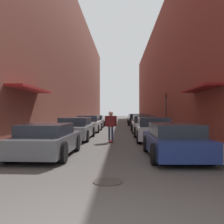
{
  "coord_description": "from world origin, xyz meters",
  "views": [
    {
      "loc": [
        0.36,
        -2.98,
        1.65
      ],
      "look_at": [
        -0.13,
        11.01,
        1.62
      ],
      "focal_mm": 40.0,
      "sensor_mm": 36.0,
      "label": 1
    }
  ],
  "objects": [
    {
      "name": "parked_car_right_2",
      "position": [
        2.17,
        16.74,
        0.63
      ],
      "size": [
        1.96,
        3.97,
        1.32
      ],
      "color": "#B7B7BC",
      "rests_on": "ground"
    },
    {
      "name": "skateboarder",
      "position": [
        -0.18,
        10.37,
        1.02
      ],
      "size": [
        0.63,
        0.78,
        1.66
      ],
      "color": "#B2231E",
      "rests_on": "ground"
    },
    {
      "name": "building_row_right",
      "position": [
        7.11,
        31.02,
        6.91
      ],
      "size": [
        4.9,
        62.04,
        13.83
      ],
      "color": "brown",
      "rests_on": "ground"
    },
    {
      "name": "parked_car_left_3",
      "position": [
        -2.37,
        22.77,
        0.61
      ],
      "size": [
        2.01,
        4.07,
        1.26
      ],
      "color": "gray",
      "rests_on": "ground"
    },
    {
      "name": "ground",
      "position": [
        0.0,
        24.82,
        0.0
      ],
      "size": [
        136.49,
        136.49,
        0.0
      ],
      "primitive_type": "plane",
      "color": "#4C4947"
    },
    {
      "name": "parked_car_left_1",
      "position": [
        -2.29,
        11.73,
        0.63
      ],
      "size": [
        1.87,
        4.79,
        1.29
      ],
      "color": "gray",
      "rests_on": "ground"
    },
    {
      "name": "parked_car_right_3",
      "position": [
        2.35,
        21.72,
        0.66
      ],
      "size": [
        1.93,
        4.67,
        1.35
      ],
      "color": "maroon",
      "rests_on": "ground"
    },
    {
      "name": "traffic_light",
      "position": [
        4.5,
        20.01,
        2.13
      ],
      "size": [
        0.16,
        0.22,
        3.22
      ],
      "color": "#2D2D2D",
      "rests_on": "curb_strip_right"
    },
    {
      "name": "parked_car_right_5",
      "position": [
        2.26,
        31.71,
        0.6
      ],
      "size": [
        1.93,
        4.1,
        1.23
      ],
      "color": "silver",
      "rests_on": "ground"
    },
    {
      "name": "curb_strip_right",
      "position": [
        4.21,
        31.02,
        0.06
      ],
      "size": [
        1.8,
        62.04,
        0.12
      ],
      "color": "gray",
      "rests_on": "ground"
    },
    {
      "name": "parked_car_right_0",
      "position": [
        2.25,
        5.87,
        0.6
      ],
      "size": [
        1.91,
        3.99,
        1.23
      ],
      "color": "navy",
      "rests_on": "ground"
    },
    {
      "name": "curb_strip_left",
      "position": [
        -4.21,
        31.02,
        0.06
      ],
      "size": [
        1.8,
        62.04,
        0.12
      ],
      "color": "gray",
      "rests_on": "ground"
    },
    {
      "name": "building_row_left",
      "position": [
        -7.11,
        31.02,
        7.87
      ],
      "size": [
        4.9,
        62.04,
        15.74
      ],
      "color": "brown",
      "rests_on": "ground"
    },
    {
      "name": "parked_car_left_2",
      "position": [
        -2.24,
        17.31,
        0.64
      ],
      "size": [
        1.9,
        4.26,
        1.31
      ],
      "color": "silver",
      "rests_on": "ground"
    },
    {
      "name": "parked_car_left_0",
      "position": [
        -2.33,
        6.05,
        0.59
      ],
      "size": [
        1.93,
        4.03,
        1.19
      ],
      "color": "#515459",
      "rests_on": "ground"
    },
    {
      "name": "parked_car_right_4",
      "position": [
        2.19,
        26.72,
        0.65
      ],
      "size": [
        1.95,
        3.98,
        1.37
      ],
      "color": "black",
      "rests_on": "ground"
    },
    {
      "name": "manhole_cover",
      "position": [
        0.06,
        2.82,
        0.01
      ],
      "size": [
        0.7,
        0.7,
        0.02
      ],
      "color": "#332D28",
      "rests_on": "ground"
    },
    {
      "name": "parked_car_right_1",
      "position": [
        2.16,
        11.15,
        0.64
      ],
      "size": [
        1.96,
        4.44,
        1.32
      ],
      "color": "#B7B7BC",
      "rests_on": "ground"
    }
  ]
}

